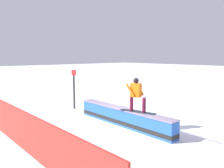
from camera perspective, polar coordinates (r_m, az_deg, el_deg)
ground_plane at (r=10.14m, az=2.72°, el=-10.08°), size 120.00×120.00×0.00m
grind_box at (r=10.05m, az=2.73°, el=-8.24°), size 5.25×0.58×0.74m
snowboarder at (r=9.26m, az=6.00°, el=-2.35°), size 1.54×0.67×1.37m
safety_fence at (r=7.76m, az=-20.32°, el=-11.03°), size 8.91×0.14×1.27m
trail_marker at (r=13.14m, az=-9.33°, el=-1.00°), size 0.40×0.10×2.19m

